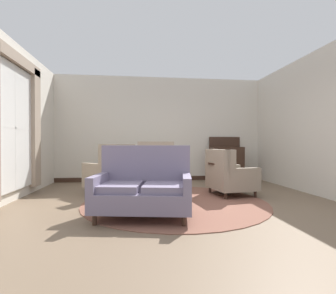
# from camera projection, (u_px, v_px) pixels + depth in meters

# --- Properties ---
(ground) EXTENTS (8.65, 8.65, 0.00)m
(ground) POSITION_uv_depth(u_px,v_px,m) (178.00, 206.00, 4.28)
(ground) COLOR brown
(wall_back) EXTENTS (6.16, 0.08, 2.99)m
(wall_back) POSITION_uv_depth(u_px,v_px,m) (161.00, 129.00, 7.33)
(wall_back) COLOR silver
(wall_back) RESTS_ON ground
(wall_left) EXTENTS (0.08, 4.32, 2.99)m
(wall_left) POSITION_uv_depth(u_px,v_px,m) (16.00, 121.00, 4.82)
(wall_left) COLOR silver
(wall_left) RESTS_ON ground
(wall_right) EXTENTS (0.08, 4.32, 2.99)m
(wall_right) POSITION_uv_depth(u_px,v_px,m) (305.00, 124.00, 5.55)
(wall_right) COLOR silver
(wall_right) RESTS_ON ground
(baseboard_back) EXTENTS (6.00, 0.03, 0.12)m
(baseboard_back) POSITION_uv_depth(u_px,v_px,m) (161.00, 179.00, 7.29)
(baseboard_back) COLOR #382319
(baseboard_back) RESTS_ON ground
(area_rug) EXTENTS (3.31, 3.31, 0.01)m
(area_rug) POSITION_uv_depth(u_px,v_px,m) (175.00, 202.00, 4.58)
(area_rug) COLOR brown
(area_rug) RESTS_ON ground
(window_with_curtains) EXTENTS (0.12, 1.99, 2.59)m
(window_with_curtains) POSITION_uv_depth(u_px,v_px,m) (16.00, 119.00, 4.64)
(window_with_curtains) COLOR silver
(coffee_table) EXTENTS (0.80, 0.80, 0.50)m
(coffee_table) POSITION_uv_depth(u_px,v_px,m) (164.00, 180.00, 4.62)
(coffee_table) COLOR #382319
(coffee_table) RESTS_ON ground
(porcelain_vase) EXTENTS (0.16, 0.16, 0.32)m
(porcelain_vase) POSITION_uv_depth(u_px,v_px,m) (161.00, 167.00, 4.60)
(porcelain_vase) COLOR brown
(porcelain_vase) RESTS_ON coffee_table
(settee) EXTENTS (1.49, 1.05, 1.04)m
(settee) POSITION_uv_depth(u_px,v_px,m) (143.00, 188.00, 3.66)
(settee) COLOR slate
(settee) RESTS_ON ground
(armchair_near_sideboard) EXTENTS (0.93, 0.95, 0.95)m
(armchair_near_sideboard) POSITION_uv_depth(u_px,v_px,m) (228.00, 176.00, 5.17)
(armchair_near_sideboard) COLOR gray
(armchair_near_sideboard) RESTS_ON ground
(armchair_near_window) EXTENTS (1.13, 1.13, 1.06)m
(armchair_near_window) POSITION_uv_depth(u_px,v_px,m) (111.00, 173.00, 5.33)
(armchair_near_window) COLOR gray
(armchair_near_window) RESTS_ON ground
(armchair_far_left) EXTENTS (0.87, 0.89, 1.11)m
(armchair_far_left) POSITION_uv_depth(u_px,v_px,m) (156.00, 170.00, 5.84)
(armchair_far_left) COLOR gray
(armchair_far_left) RESTS_ON ground
(side_table) EXTENTS (0.59, 0.59, 0.67)m
(side_table) POSITION_uv_depth(u_px,v_px,m) (222.00, 175.00, 5.27)
(side_table) COLOR #382319
(side_table) RESTS_ON ground
(sideboard) EXTENTS (0.93, 0.40, 1.27)m
(sideboard) POSITION_uv_depth(u_px,v_px,m) (226.00, 161.00, 7.28)
(sideboard) COLOR #382319
(sideboard) RESTS_ON ground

